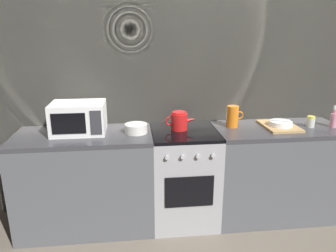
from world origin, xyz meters
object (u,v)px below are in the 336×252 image
object	(u,v)px
stove_unit	(184,176)
kettle	(179,121)
mixing_bowl	(136,128)
spice_jar	(311,122)
microwave	(79,118)
pitcher	(233,116)
spray_bottle	(334,119)
dish_pile	(280,125)

from	to	relation	value
stove_unit	kettle	size ratio (longest dim) A/B	3.16
mixing_bowl	spice_jar	xyz separation A→B (m)	(1.62, -0.01, 0.01)
mixing_bowl	kettle	bearing A→B (deg)	7.31
microwave	mixing_bowl	xyz separation A→B (m)	(0.50, -0.06, -0.10)
stove_unit	spice_jar	world-z (taller)	spice_jar
stove_unit	microwave	xyz separation A→B (m)	(-0.93, 0.06, 0.59)
pitcher	spray_bottle	world-z (taller)	spray_bottle
microwave	kettle	distance (m)	0.89
microwave	mixing_bowl	distance (m)	0.51
dish_pile	spice_jar	size ratio (longest dim) A/B	3.81
stove_unit	kettle	xyz separation A→B (m)	(-0.04, 0.04, 0.53)
dish_pile	kettle	bearing A→B (deg)	177.66
microwave	pitcher	xyz separation A→B (m)	(1.40, 0.02, -0.03)
kettle	pitcher	size ratio (longest dim) A/B	1.42
kettle	pitcher	distance (m)	0.51
microwave	kettle	size ratio (longest dim) A/B	1.62
stove_unit	mixing_bowl	world-z (taller)	mixing_bowl
kettle	mixing_bowl	world-z (taller)	kettle
kettle	dish_pile	bearing A→B (deg)	-2.34
kettle	stove_unit	bearing A→B (deg)	-46.53
mixing_bowl	pitcher	size ratio (longest dim) A/B	1.00
stove_unit	spray_bottle	world-z (taller)	spray_bottle
spice_jar	pitcher	bearing A→B (deg)	172.94
pitcher	dish_pile	distance (m)	0.45
dish_pile	spice_jar	bearing A→B (deg)	-4.60
spice_jar	microwave	bearing A→B (deg)	177.99
stove_unit	spice_jar	xyz separation A→B (m)	(1.19, -0.02, 0.50)
stove_unit	kettle	distance (m)	0.54
microwave	spice_jar	size ratio (longest dim) A/B	4.38
mixing_bowl	spice_jar	world-z (taller)	spice_jar
mixing_bowl	dish_pile	world-z (taller)	mixing_bowl
kettle	dish_pile	distance (m)	0.95
mixing_bowl	dish_pile	distance (m)	1.34
spice_jar	spray_bottle	xyz separation A→B (m)	(0.21, -0.03, 0.03)
pitcher	mixing_bowl	bearing A→B (deg)	-175.02
spray_bottle	stove_unit	bearing A→B (deg)	178.25
microwave	kettle	xyz separation A→B (m)	(0.89, -0.01, -0.05)
stove_unit	spray_bottle	bearing A→B (deg)	-1.75
kettle	spice_jar	size ratio (longest dim) A/B	2.71
microwave	spice_jar	distance (m)	2.12
stove_unit	pitcher	xyz separation A→B (m)	(0.46, 0.07, 0.55)
spice_jar	dish_pile	bearing A→B (deg)	175.40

